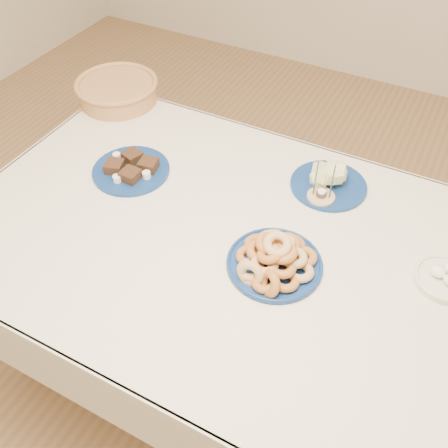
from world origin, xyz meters
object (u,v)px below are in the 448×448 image
(melon_plate, at_px, (329,180))
(donut_platter, at_px, (274,260))
(egg_bowl, at_px, (445,278))
(wicker_basket, at_px, (117,90))
(dining_table, at_px, (231,259))
(candle_holder, at_px, (321,197))
(brownie_plate, at_px, (131,169))

(melon_plate, bearing_deg, donut_platter, -92.70)
(donut_platter, xyz_separation_m, egg_bowl, (0.44, 0.17, -0.02))
(egg_bowl, bearing_deg, wicker_basket, 165.57)
(dining_table, relative_size, candle_holder, 11.31)
(brownie_plate, relative_size, candle_holder, 1.80)
(donut_platter, bearing_deg, egg_bowl, 21.01)
(dining_table, height_order, egg_bowl, egg_bowl)
(melon_plate, height_order, brownie_plate, melon_plate)
(donut_platter, xyz_separation_m, brownie_plate, (-0.60, 0.16, -0.02))
(egg_bowl, bearing_deg, candle_holder, 159.05)
(donut_platter, bearing_deg, wicker_basket, 150.57)
(donut_platter, relative_size, wicker_basket, 0.98)
(melon_plate, height_order, candle_holder, candle_holder)
(dining_table, bearing_deg, donut_platter, -17.58)
(melon_plate, relative_size, wicker_basket, 0.82)
(brownie_plate, xyz_separation_m, egg_bowl, (1.04, 0.01, 0.00))
(wicker_basket, height_order, candle_holder, candle_holder)
(donut_platter, bearing_deg, dining_table, 162.42)
(candle_holder, bearing_deg, donut_platter, -93.67)
(brownie_plate, height_order, egg_bowl, egg_bowl)
(melon_plate, bearing_deg, brownie_plate, -158.67)
(wicker_basket, distance_m, egg_bowl, 1.40)
(dining_table, xyz_separation_m, wicker_basket, (-0.76, 0.47, 0.15))
(dining_table, distance_m, candle_holder, 0.35)
(donut_platter, relative_size, brownie_plate, 1.22)
(donut_platter, distance_m, wicker_basket, 1.05)
(egg_bowl, bearing_deg, melon_plate, 150.55)
(melon_plate, bearing_deg, egg_bowl, -29.45)
(donut_platter, bearing_deg, melon_plate, 87.30)
(melon_plate, bearing_deg, wicker_basket, 173.17)
(wicker_basket, bearing_deg, candle_holder, -11.40)
(melon_plate, distance_m, brownie_plate, 0.67)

